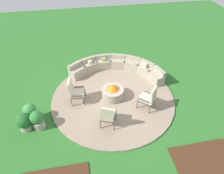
# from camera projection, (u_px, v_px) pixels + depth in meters

# --- Properties ---
(ground_plane) EXTENTS (24.00, 24.00, 0.00)m
(ground_plane) POSITION_uv_depth(u_px,v_px,m) (113.00, 98.00, 8.30)
(ground_plane) COLOR #2D6B28
(patio_circle) EXTENTS (5.18, 5.18, 0.06)m
(patio_circle) POSITION_uv_depth(u_px,v_px,m) (113.00, 97.00, 8.28)
(patio_circle) COLOR gray
(patio_circle) RESTS_ON ground_plane
(mulch_bed_right) EXTENTS (2.03, 1.47, 0.04)m
(mulch_bed_right) POSITION_uv_depth(u_px,v_px,m) (207.00, 163.00, 6.01)
(mulch_bed_right) COLOR #472B19
(mulch_bed_right) RESTS_ON ground_plane
(fire_pit) EXTENTS (0.92, 0.92, 0.72)m
(fire_pit) POSITION_uv_depth(u_px,v_px,m) (113.00, 92.00, 8.08)
(fire_pit) COLOR #9E937F
(fire_pit) RESTS_ON patio_circle
(curved_stone_bench) EXTENTS (4.27, 2.23, 0.69)m
(curved_stone_bench) POSITION_uv_depth(u_px,v_px,m) (117.00, 68.00, 9.45)
(curved_stone_bench) COLOR #9E937F
(curved_stone_bench) RESTS_ON patio_circle
(lounge_chair_front_left) EXTENTS (0.67, 0.65, 1.08)m
(lounge_chair_front_left) POSITION_uv_depth(u_px,v_px,m) (75.00, 91.00, 7.71)
(lounge_chair_front_left) COLOR brown
(lounge_chair_front_left) RESTS_ON patio_circle
(lounge_chair_front_right) EXTENTS (0.71, 0.74, 1.09)m
(lounge_chair_front_right) POSITION_uv_depth(u_px,v_px,m) (108.00, 115.00, 6.75)
(lounge_chair_front_right) COLOR brown
(lounge_chair_front_right) RESTS_ON patio_circle
(lounge_chair_back_left) EXTENTS (0.79, 0.80, 1.04)m
(lounge_chair_back_left) POSITION_uv_depth(u_px,v_px,m) (149.00, 98.00, 7.45)
(lounge_chair_back_left) COLOR brown
(lounge_chair_back_left) RESTS_ON patio_circle
(potted_plant_0) EXTENTS (0.48, 0.48, 0.80)m
(potted_plant_0) POSITION_uv_depth(u_px,v_px,m) (31.00, 112.00, 7.09)
(potted_plant_0) COLOR #605B56
(potted_plant_0) RESTS_ON ground_plane
(potted_plant_1) EXTENTS (0.56, 0.56, 0.71)m
(potted_plant_1) POSITION_uv_depth(u_px,v_px,m) (24.00, 122.00, 6.83)
(potted_plant_1) COLOR #A89E8E
(potted_plant_1) RESTS_ON ground_plane
(potted_plant_2) EXTENTS (0.47, 0.47, 0.78)m
(potted_plant_2) POSITION_uv_depth(u_px,v_px,m) (37.00, 120.00, 6.84)
(potted_plant_2) COLOR #A89E8E
(potted_plant_2) RESTS_ON ground_plane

